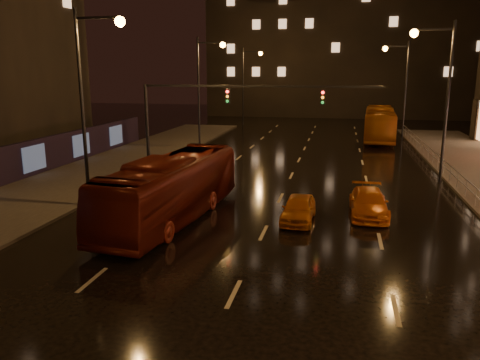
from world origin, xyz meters
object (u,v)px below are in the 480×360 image
object	(u,v)px
bus_red	(172,188)
bus_curb	(379,124)
taxi_far	(369,203)
taxi_near	(298,209)

from	to	relation	value
bus_red	bus_curb	bearing A→B (deg)	74.57
bus_curb	taxi_far	world-z (taller)	bus_curb
bus_red	taxi_far	world-z (taller)	bus_red
bus_red	taxi_near	size ratio (longest dim) A/B	3.05
bus_curb	bus_red	bearing A→B (deg)	-107.77
taxi_near	taxi_far	size ratio (longest dim) A/B	0.84
bus_curb	taxi_near	distance (m)	29.83
bus_red	bus_curb	distance (m)	32.46
taxi_near	taxi_far	xyz separation A→B (m)	(3.33, 1.69, 0.01)
taxi_near	taxi_far	bearing A→B (deg)	28.55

